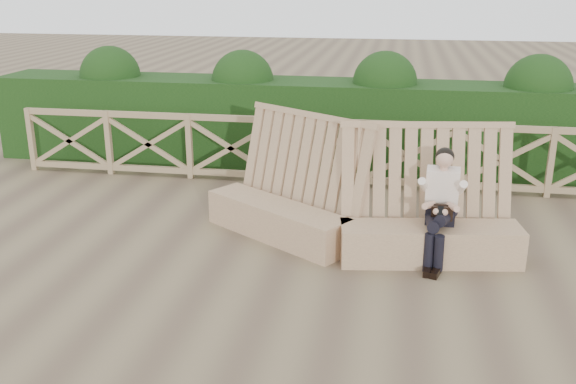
# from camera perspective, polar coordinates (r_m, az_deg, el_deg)

# --- Properties ---
(ground) EXTENTS (60.00, 60.00, 0.00)m
(ground) POSITION_cam_1_polar(r_m,az_deg,el_deg) (7.28, -1.08, -7.69)
(ground) COLOR brown
(ground) RESTS_ON ground
(bench) EXTENTS (4.02, 1.84, 1.59)m
(bench) POSITION_cam_1_polar(r_m,az_deg,el_deg) (8.01, 5.76, -2.18)
(bench) COLOR #946F54
(bench) RESTS_ON ground
(woman) EXTENTS (0.40, 0.82, 1.37)m
(woman) POSITION_cam_1_polar(r_m,az_deg,el_deg) (7.66, 13.42, -0.89)
(woman) COLOR black
(woman) RESTS_ON ground
(guardrail) EXTENTS (10.10, 0.09, 1.10)m
(guardrail) POSITION_cam_1_polar(r_m,az_deg,el_deg) (10.34, 2.59, 3.59)
(guardrail) COLOR #866B4E
(guardrail) RESTS_ON ground
(hedge) EXTENTS (12.00, 1.20, 1.50)m
(hedge) POSITION_cam_1_polar(r_m,az_deg,el_deg) (11.45, 3.38, 6.06)
(hedge) COLOR black
(hedge) RESTS_ON ground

